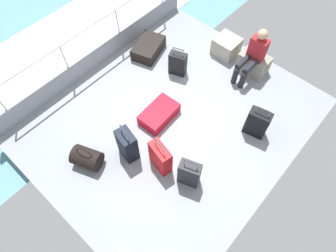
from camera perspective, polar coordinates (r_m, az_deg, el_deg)
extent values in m
cube|color=gray|center=(5.74, 0.88, 1.24)|extent=(4.40, 5.20, 0.06)
cube|color=gray|center=(6.63, -13.66, 13.03)|extent=(0.06, 5.20, 0.45)
cylinder|color=silver|center=(6.00, -29.13, 3.05)|extent=(0.04, 0.04, 1.00)
cylinder|color=silver|center=(6.22, -19.01, 11.11)|extent=(0.04, 0.04, 1.00)
cylinder|color=silver|center=(6.73, -9.55, 17.99)|extent=(0.04, 0.04, 1.00)
cylinder|color=silver|center=(7.46, -1.12, 23.35)|extent=(0.04, 0.04, 1.00)
cylinder|color=silver|center=(6.12, -15.20, 18.08)|extent=(0.04, 4.16, 0.04)
cube|color=white|center=(7.96, -19.63, 14.66)|extent=(2.40, 7.28, 0.01)
cube|color=#9E9989|center=(6.84, 11.30, 14.99)|extent=(0.51, 0.49, 0.39)
torus|color=tan|center=(6.88, 9.59, 16.56)|extent=(0.02, 0.12, 0.12)
torus|color=tan|center=(6.70, 13.27, 14.34)|extent=(0.02, 0.12, 0.12)
cube|color=gray|center=(6.60, 16.31, 11.68)|extent=(0.62, 0.40, 0.41)
torus|color=tan|center=(6.63, 14.18, 13.63)|extent=(0.02, 0.12, 0.12)
torus|color=tan|center=(6.47, 18.82, 10.66)|extent=(0.02, 0.12, 0.12)
cube|color=maroon|center=(6.26, 17.07, 14.21)|extent=(0.34, 0.20, 0.48)
sphere|color=tan|center=(6.03, 17.96, 16.62)|extent=(0.20, 0.20, 0.20)
cylinder|color=black|center=(6.17, 15.79, 11.13)|extent=(0.12, 0.40, 0.12)
cylinder|color=black|center=(6.22, 14.26, 8.66)|extent=(0.11, 0.11, 0.41)
cylinder|color=black|center=(6.22, 14.42, 12.01)|extent=(0.12, 0.40, 0.12)
cylinder|color=black|center=(6.26, 12.91, 9.55)|extent=(0.11, 0.11, 0.41)
cube|color=red|center=(4.98, -1.50, -6.10)|extent=(0.47, 0.29, 0.60)
cylinder|color=#A5A8AD|center=(4.70, -2.52, -2.96)|extent=(0.02, 0.02, 0.15)
cylinder|color=#A5A8AD|center=(4.59, -0.67, -5.31)|extent=(0.02, 0.02, 0.15)
cylinder|color=#2D2D2D|center=(4.58, -1.63, -3.70)|extent=(0.28, 0.08, 0.02)
cube|color=white|center=(4.82, -0.53, -4.41)|extent=(0.05, 0.02, 0.08)
cube|color=black|center=(4.87, 4.16, -9.22)|extent=(0.40, 0.31, 0.59)
cylinder|color=#A5A8AD|center=(4.55, 3.18, -7.01)|extent=(0.02, 0.02, 0.14)
cylinder|color=#A5A8AD|center=(4.53, 5.73, -7.90)|extent=(0.02, 0.02, 0.14)
cylinder|color=#2D2D2D|center=(4.47, 4.51, -7.09)|extent=(0.23, 0.10, 0.02)
cube|color=white|center=(4.80, 4.68, -7.58)|extent=(0.05, 0.02, 0.08)
cube|color=#B70C1E|center=(5.64, -1.76, 2.35)|extent=(0.50, 0.78, 0.23)
cube|color=white|center=(5.74, 0.70, 5.28)|extent=(0.05, 0.01, 0.08)
cube|color=black|center=(5.09, -7.92, -3.67)|extent=(0.41, 0.32, 0.67)
cylinder|color=#A5A8AD|center=(4.78, -9.19, -0.36)|extent=(0.02, 0.02, 0.17)
cylinder|color=#A5A8AD|center=(4.67, -7.84, -2.22)|extent=(0.02, 0.02, 0.17)
cylinder|color=#2D2D2D|center=(4.65, -8.66, -0.75)|extent=(0.24, 0.07, 0.02)
cube|color=white|center=(5.02, -6.84, -2.39)|extent=(0.05, 0.02, 0.08)
cube|color=black|center=(5.54, 16.95, 0.56)|extent=(0.43, 0.29, 0.61)
cylinder|color=#A5A8AD|center=(5.25, 16.78, 3.24)|extent=(0.02, 0.02, 0.13)
cylinder|color=#A5A8AD|center=(5.25, 19.13, 2.14)|extent=(0.02, 0.02, 0.13)
cylinder|color=#2D2D2D|center=(5.20, 18.14, 3.09)|extent=(0.26, 0.07, 0.02)
cube|color=silver|center=(5.54, 17.57, 1.89)|extent=(0.05, 0.02, 0.08)
cube|color=black|center=(6.78, -3.83, 14.93)|extent=(0.72, 0.89, 0.27)
cube|color=white|center=(6.97, -2.36, 17.52)|extent=(0.05, 0.02, 0.08)
cube|color=black|center=(6.25, 1.91, 12.03)|extent=(0.40, 0.30, 0.53)
cylinder|color=#A5A8AD|center=(6.04, 1.03, 14.52)|extent=(0.02, 0.02, 0.14)
cylinder|color=#A5A8AD|center=(5.99, 2.98, 13.97)|extent=(0.02, 0.02, 0.14)
cylinder|color=#2D2D2D|center=(5.96, 2.03, 14.75)|extent=(0.23, 0.10, 0.02)
cube|color=white|center=(6.24, 2.29, 13.38)|extent=(0.05, 0.02, 0.08)
cylinder|color=black|center=(5.30, -15.51, -6.03)|extent=(0.59, 0.51, 0.36)
torus|color=black|center=(5.13, -15.99, -5.12)|extent=(0.29, 0.12, 0.30)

